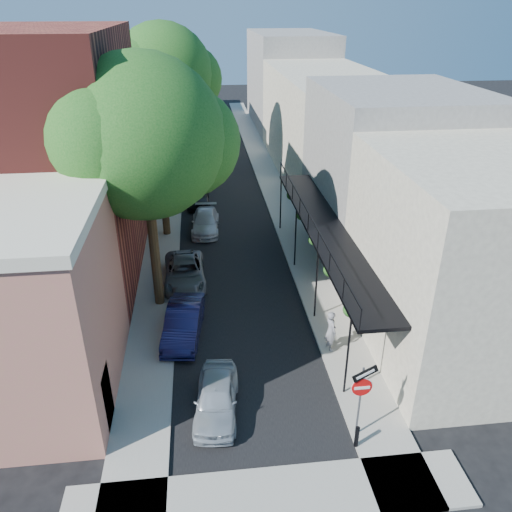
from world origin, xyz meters
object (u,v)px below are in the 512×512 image
object	(u,v)px
pedestrian	(331,330)
parked_car_b	(184,322)
parked_car_e	(198,195)
oak_far	(170,75)
sign_post	(362,390)
parked_car_c	(185,272)
bollard	(357,437)
oak_mid	(164,119)
parked_car_d	(205,222)
parked_car_a	(216,398)
oak_near	(154,139)

from	to	relation	value
pedestrian	parked_car_b	bearing A→B (deg)	60.53
parked_car_e	oak_far	bearing A→B (deg)	110.09
sign_post	parked_car_c	bearing A→B (deg)	117.76
bollard	parked_car_c	distance (m)	12.71
bollard	parked_car_b	distance (m)	8.85
oak_far	oak_mid	bearing A→B (deg)	-90.41
sign_post	parked_car_e	world-z (taller)	sign_post
parked_car_b	parked_car_d	distance (m)	11.14
sign_post	bollard	size ratio (longest dim) A/B	3.74
parked_car_a	parked_car_d	distance (m)	15.74
oak_far	parked_car_d	size ratio (longest dim) A/B	2.93
oak_near	parked_car_d	bearing A→B (deg)	76.45
parked_car_b	parked_car_e	xyz separation A→B (m)	(0.78, 15.77, 0.00)
oak_near	pedestrian	xyz separation A→B (m)	(6.77, -4.65, -6.87)
parked_car_b	parked_car_c	xyz separation A→B (m)	(0.00, 4.56, -0.06)
oak_far	parked_car_e	xyz separation A→B (m)	(1.54, -4.15, -7.58)
oak_near	pedestrian	size ratio (longest dim) A/B	6.44
parked_car_c	oak_near	bearing A→B (deg)	-116.72
oak_mid	parked_car_e	xyz separation A→B (m)	(1.60, 4.89, -6.38)
parked_car_d	parked_car_e	world-z (taller)	parked_car_e
oak_near	parked_car_e	size ratio (longest dim) A/B	2.87
parked_car_a	parked_car_c	world-z (taller)	parked_car_a
oak_far	parked_car_c	distance (m)	17.17
bollard	parked_car_c	world-z (taller)	parked_car_c
parked_car_c	parked_car_e	bearing A→B (deg)	84.20
parked_car_c	parked_car_e	size ratio (longest dim) A/B	1.12
sign_post	pedestrian	distance (m)	4.75
oak_near	parked_car_d	size ratio (longest dim) A/B	2.81
parked_car_a	oak_near	bearing A→B (deg)	110.84
parked_car_a	parked_car_c	size ratio (longest dim) A/B	0.82
parked_car_d	pedestrian	size ratio (longest dim) A/B	2.29
oak_mid	parked_car_b	distance (m)	12.64
oak_near	parked_car_a	bearing A→B (deg)	-75.45
oak_far	pedestrian	size ratio (longest dim) A/B	6.71
oak_mid	pedestrian	distance (m)	15.57
oak_mid	parked_car_d	xyz separation A→B (m)	(2.02, 0.19, -6.47)
bollard	oak_far	bearing A→B (deg)	103.35
parked_car_b	parked_car_c	bearing A→B (deg)	97.11
parked_car_a	pedestrian	bearing A→B (deg)	37.62
parked_car_d	pedestrian	bearing A→B (deg)	-66.26
oak_far	pedestrian	distance (m)	23.82
bollard	parked_car_d	distance (m)	18.45
parked_car_c	parked_car_d	bearing A→B (deg)	77.76
oak_mid	oak_far	distance (m)	9.12
parked_car_d	pedestrian	xyz separation A→B (m)	(4.81, -12.82, 0.42)
parked_car_e	bollard	bearing A→B (deg)	-78.22
sign_post	parked_car_b	distance (m)	8.70
sign_post	parked_car_b	bearing A→B (deg)	132.09
bollard	parked_car_e	distance (m)	23.12
oak_mid	parked_car_c	size ratio (longest dim) A/B	2.30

